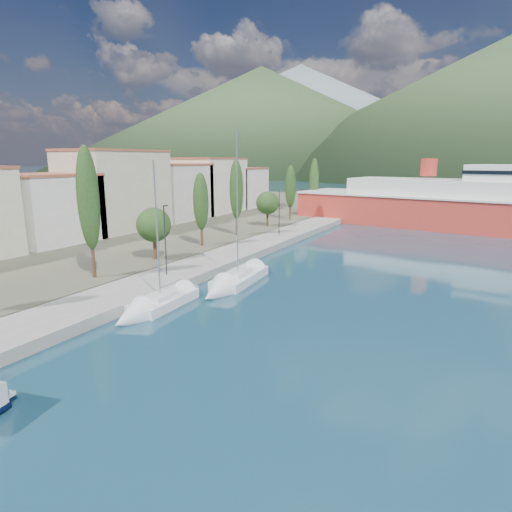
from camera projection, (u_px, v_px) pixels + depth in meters
The scene contains 9 objects.
ground at pixel (429, 197), 124.08m from camera, with size 1400.00×1400.00×0.00m, color #1A4053.
quay at pixel (236, 254), 47.38m from camera, with size 5.00×88.00×0.80m, color gray.
land_strip at pixel (76, 221), 73.53m from camera, with size 70.00×148.00×0.70m, color #565644.
town_buildings at pixel (144, 193), 66.24m from camera, with size 9.20×69.20×11.30m.
tree_row at pixel (223, 200), 53.53m from camera, with size 3.46×64.18×11.10m.
lamp_posts at pixel (169, 237), 36.92m from camera, with size 0.15×45.04×6.06m.
sailboat_near at pixel (147, 310), 29.97m from camera, with size 2.80×8.12×11.51m.
sailboat_mid at pixel (228, 285), 35.77m from camera, with size 3.41×9.92×14.01m.
ferry at pixel (481, 208), 65.15m from camera, with size 58.45×19.54×11.39m.
Camera 1 is at (14.89, -13.69, 10.59)m, focal length 30.00 mm.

